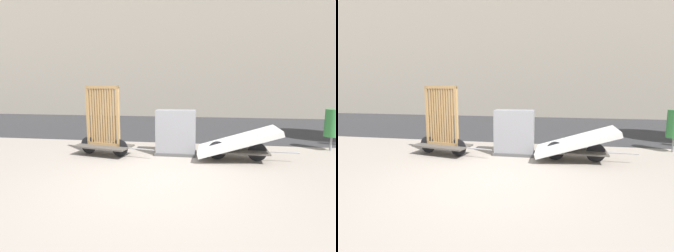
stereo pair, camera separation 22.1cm
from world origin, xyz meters
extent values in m
plane|color=gray|center=(0.00, 0.00, 0.00)|extent=(60.00, 60.00, 0.00)
cube|color=#2D2D30|center=(0.00, 6.90, 0.00)|extent=(56.00, 7.08, 0.01)
cube|color=#9E9384|center=(0.00, 12.44, 4.68)|extent=(48.00, 4.00, 9.37)
cube|color=#4C4742|center=(-1.72, 1.63, 0.25)|extent=(1.58, 0.97, 0.04)
cylinder|color=black|center=(-1.25, 1.53, 0.23)|extent=(0.45, 0.12, 0.46)
cylinder|color=black|center=(-2.18, 1.72, 0.23)|extent=(0.45, 0.12, 0.46)
cylinder|color=gray|center=(-0.65, 1.42, 0.25)|extent=(0.69, 0.16, 0.03)
cube|color=#A87F4C|center=(-1.72, 1.63, 0.30)|extent=(0.96, 0.26, 0.07)
cube|color=#A87F4C|center=(-1.72, 1.63, 1.78)|extent=(0.96, 0.26, 0.07)
cube|color=#A87F4C|center=(-2.16, 1.71, 1.04)|extent=(0.08, 0.08, 1.55)
cube|color=#A87F4C|center=(-1.28, 1.54, 1.04)|extent=(0.08, 0.08, 1.55)
cube|color=#A87F4C|center=(-2.05, 1.69, 1.04)|extent=(0.04, 0.06, 1.48)
cube|color=#A87F4C|center=(-1.97, 1.68, 1.04)|extent=(0.04, 0.06, 1.48)
cube|color=#A87F4C|center=(-1.90, 1.66, 1.04)|extent=(0.04, 0.06, 1.48)
cube|color=#A87F4C|center=(-1.83, 1.65, 1.04)|extent=(0.04, 0.06, 1.48)
cube|color=#A87F4C|center=(-1.75, 1.63, 1.04)|extent=(0.04, 0.06, 1.48)
cube|color=#A87F4C|center=(-1.68, 1.62, 1.04)|extent=(0.04, 0.06, 1.48)
cube|color=#A87F4C|center=(-1.60, 1.60, 1.04)|extent=(0.04, 0.06, 1.48)
cube|color=#A87F4C|center=(-1.53, 1.59, 1.04)|extent=(0.04, 0.06, 1.48)
cube|color=#A87F4C|center=(-1.46, 1.58, 1.04)|extent=(0.04, 0.06, 1.48)
cube|color=#A87F4C|center=(-1.38, 1.56, 1.04)|extent=(0.04, 0.06, 1.48)
cube|color=#4C4742|center=(1.72, 1.63, 0.25)|extent=(1.49, 0.74, 0.04)
cylinder|color=black|center=(2.19, 1.61, 0.23)|extent=(0.46, 0.05, 0.46)
cylinder|color=black|center=(1.24, 1.64, 0.23)|extent=(0.46, 0.05, 0.46)
cylinder|color=gray|center=(2.80, 1.59, 0.25)|extent=(0.70, 0.05, 0.03)
cube|color=silver|center=(1.72, 1.63, 0.48)|extent=(1.94, 1.13, 0.71)
cube|color=#4C4C4C|center=(0.16, 1.95, 0.04)|extent=(1.09, 0.49, 0.08)
cube|color=gray|center=(0.16, 1.95, 0.60)|extent=(1.03, 0.43, 1.19)
cylinder|color=gray|center=(4.46, 3.00, 0.20)|extent=(0.06, 0.06, 0.40)
cylinder|color=#337F3D|center=(4.46, 3.00, 0.79)|extent=(0.42, 0.42, 0.77)
camera|label=1|loc=(0.93, -4.81, 1.82)|focal=28.00mm
camera|label=2|loc=(1.15, -4.77, 1.82)|focal=28.00mm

